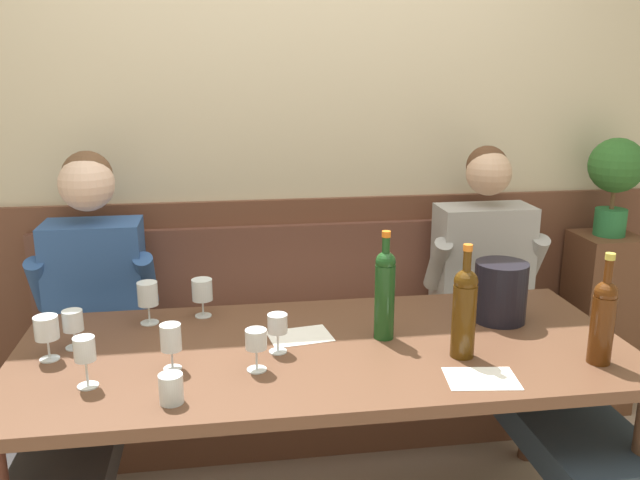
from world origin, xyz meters
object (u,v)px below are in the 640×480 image
Objects in this scene: wine_glass_center_front at (256,341)px; wine_glass_mid_left at (171,339)px; wine_bottle_green_tall at (385,291)px; wine_glass_near_bucket at (202,292)px; wall_bench at (300,375)px; wine_glass_by_bottle at (277,325)px; ice_bucket at (500,292)px; wine_glass_left_end at (46,329)px; wine_bottle_amber_mid at (464,310)px; wine_glass_right_end at (73,322)px; wine_bottle_clear_water at (603,318)px; water_tumbler_center at (171,389)px; wine_glass_mid_right at (148,296)px; dining_table at (325,369)px; potted_plant at (616,174)px; person_left_seat at (83,344)px; person_right_seat at (515,328)px; wine_glass_center_rear at (85,352)px.

wine_glass_mid_left is at bearing 169.58° from wine_glass_center_front.
wine_bottle_green_tall reaches higher than wine_glass_center_front.
wine_bottle_green_tall reaches higher than wine_glass_near_bucket.
wall_bench is 17.88× the size of wine_glass_by_bottle.
wine_glass_left_end is (-1.54, -0.11, -0.01)m from ice_bucket.
wine_glass_right_end is at bearing 168.67° from wine_bottle_amber_mid.
wine_bottle_green_tall is at bearing 139.80° from wine_bottle_amber_mid.
wine_bottle_amber_mid is at bearing 165.01° from wine_bottle_clear_water.
wine_bottle_green_tall is 4.46× the size of water_tumbler_center.
wine_bottle_green_tall is at bearing 26.97° from water_tumbler_center.
ice_bucket is 0.59× the size of wine_bottle_amber_mid.
wine_glass_left_end is (-1.30, 0.17, -0.05)m from wine_bottle_amber_mid.
wine_glass_mid_right is at bearing 39.55° from wine_glass_right_end.
wine_glass_near_bucket is at bearing 154.53° from wine_bottle_green_tall.
wine_bottle_amber_mid is at bearing -17.97° from dining_table.
dining_table is 13.90× the size of wine_glass_mid_left.
wine_glass_mid_right is 0.57m from wine_glass_center_front.
potted_plant is (0.80, 0.62, 0.31)m from ice_bucket.
wine_bottle_amber_mid is at bearing -29.73° from wine_glass_near_bucket.
wine_bottle_clear_water reaches higher than dining_table.
wine_glass_near_bucket is at bearing -3.54° from person_left_seat.
wine_bottle_clear_water is (0.00, -0.58, 0.27)m from person_right_seat.
wine_glass_left_end is at bearing -127.66° from wine_glass_right_end.
potted_plant is at bearing 23.64° from wine_glass_mid_left.
wine_glass_mid_left is 1.12× the size of wine_glass_right_end.
wine_glass_by_bottle is (-0.82, -0.16, -0.02)m from ice_bucket.
dining_table is 15.53× the size of wine_glass_right_end.
wine_glass_center_rear is at bearing -178.09° from wine_bottle_amber_mid.
wine_glass_near_bucket is (-1.07, 0.20, -0.01)m from ice_bucket.
ice_bucket reaches higher than wine_glass_center_front.
wine_glass_center_rear is at bearing -164.72° from wine_glass_by_bottle.
wine_bottle_clear_water is 2.69× the size of wine_glass_center_front.
ice_bucket is at bearing 113.56° from wine_bottle_clear_water.
person_left_seat reaches higher than wine_bottle_green_tall.
wine_glass_center_front is at bearing -70.30° from wine_glass_near_bucket.
ice_bucket is 0.58× the size of wine_bottle_green_tall.
dining_table is 0.70m from ice_bucket.
wine_glass_near_bucket is at bearing 32.72° from wine_glass_left_end.
wine_glass_center_front is 1.95m from potted_plant.
wine_glass_center_rear is 0.29m from water_tumbler_center.
wine_glass_near_bucket is at bearing 154.78° from wine_bottle_clear_water.
wall_bench reaches higher than wine_glass_center_front.
wine_glass_left_end is 0.56m from wine_glass_near_bucket.
wine_glass_center_front is at bearing -148.47° from dining_table.
wine_bottle_clear_water is at bearing -25.22° from wine_glass_near_bucket.
wall_bench is at bearing 43.97° from wine_glass_near_bucket.
dining_table is 14.15× the size of wine_glass_near_bucket.
wine_glass_center_front is 1.02× the size of wine_glass_right_end.
water_tumbler_center is (-1.30, -0.64, 0.17)m from person_right_seat.
person_right_seat reaches higher than wine_bottle_clear_water.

